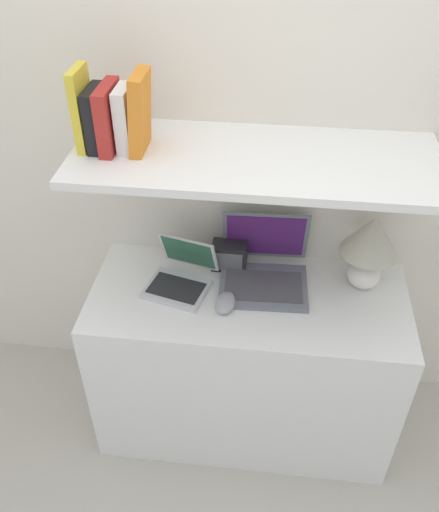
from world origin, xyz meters
The scene contains 15 objects.
ground_plane centered at (0.00, 0.00, 0.00)m, with size 12.00×12.00×0.00m, color #B2AD9E.
wall_back centered at (0.00, 0.58, 1.20)m, with size 6.00×0.05×2.40m.
desk centered at (0.00, 0.26, 0.37)m, with size 1.18×0.52×0.74m.
back_riser centered at (0.00, 0.54, 0.63)m, with size 1.18×0.04×1.26m.
shelf centered at (0.00, 0.32, 1.27)m, with size 1.18×0.46×0.03m.
table_lamp centered at (0.42, 0.37, 0.94)m, with size 0.21×0.21×0.31m.
laptop_large centered at (0.05, 0.36, 0.79)m, with size 0.34×0.32×0.25m.
laptop_small centered at (-0.26, 0.29, 0.78)m, with size 0.27×0.28×0.18m.
computer_mouse centered at (-0.08, 0.19, 0.76)m, with size 0.08×0.12×0.04m.
router_box centered at (-0.09, 0.42, 0.80)m, with size 0.13×0.08×0.11m.
book_yellow centered at (-0.54, 0.32, 1.41)m, with size 0.03×0.13×0.25m.
book_black centered at (-0.51, 0.32, 1.38)m, with size 0.04×0.14×0.19m.
book_red centered at (-0.46, 0.32, 1.39)m, with size 0.04×0.17×0.20m.
book_white centered at (-0.41, 0.32, 1.39)m, with size 0.04×0.12×0.20m.
book_orange centered at (-0.36, 0.32, 1.41)m, with size 0.06×0.14×0.25m.
Camera 1 is at (0.07, -1.21, 2.10)m, focal length 38.00 mm.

